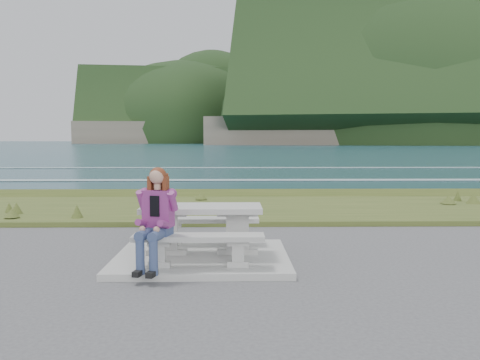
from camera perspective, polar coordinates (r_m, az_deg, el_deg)
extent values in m
cube|color=#969591|center=(7.25, -4.64, -9.42)|extent=(2.60, 2.10, 0.10)
cube|color=#969591|center=(7.28, -8.94, -8.66)|extent=(0.62, 0.12, 0.08)
cube|color=#969591|center=(7.21, -8.98, -6.39)|extent=(0.34, 0.09, 0.51)
cube|color=#969591|center=(7.16, -9.01, -4.07)|extent=(0.62, 0.12, 0.08)
cube|color=#969591|center=(7.21, -0.31, -8.74)|extent=(0.62, 0.12, 0.08)
cube|color=#969591|center=(7.14, -0.31, -6.44)|extent=(0.34, 0.09, 0.51)
cube|color=#969591|center=(7.09, -0.31, -4.10)|extent=(0.62, 0.12, 0.08)
cube|color=#969591|center=(7.09, -4.69, -3.46)|extent=(1.80, 0.75, 0.08)
cube|color=#969591|center=(6.61, -9.81, -10.09)|extent=(0.30, 0.12, 0.08)
cube|color=#969591|center=(6.57, -9.83, -8.83)|extent=(0.17, 0.09, 0.22)
cube|color=#969591|center=(6.54, -9.84, -7.55)|extent=(0.30, 0.12, 0.08)
cube|color=#969591|center=(6.53, -0.25, -10.20)|extent=(0.30, 0.12, 0.08)
cube|color=#969591|center=(6.49, -0.25, -8.92)|extent=(0.17, 0.09, 0.22)
cube|color=#969591|center=(6.46, -0.25, -7.63)|extent=(0.30, 0.12, 0.08)
cube|color=#969591|center=(6.46, -5.08, -6.96)|extent=(1.80, 0.35, 0.07)
cube|color=#969591|center=(7.95, -8.23, -7.48)|extent=(0.30, 0.12, 0.08)
cube|color=#969591|center=(7.92, -8.25, -6.42)|extent=(0.17, 0.09, 0.22)
cube|color=#969591|center=(7.90, -8.26, -5.35)|extent=(0.30, 0.12, 0.08)
cube|color=#969591|center=(7.89, -0.36, -7.53)|extent=(0.30, 0.12, 0.08)
cube|color=#969591|center=(7.86, -0.36, -6.46)|extent=(0.17, 0.09, 0.22)
cube|color=#969591|center=(7.83, -0.36, -5.39)|extent=(0.30, 0.12, 0.08)
cube|color=#969591|center=(7.83, -4.33, -4.84)|extent=(1.80, 0.35, 0.07)
cube|color=#334B1C|center=(12.15, -3.10, -3.77)|extent=(160.00, 4.50, 0.22)
cube|color=#685D4E|center=(15.02, -2.67, -2.09)|extent=(160.00, 0.80, 2.20)
plane|color=#1C4451|center=(437.02, -0.94, 4.52)|extent=(1600.00, 1600.00, 0.00)
cube|color=#B4BEC2|center=(21.31, -2.14, -4.71)|extent=(220.00, 3.00, 0.06)
cube|color=#B4BEC2|center=(29.23, -1.80, -2.06)|extent=(220.00, 2.00, 0.06)
cube|color=#B4BEC2|center=(41.16, -1.53, -0.01)|extent=(220.00, 1.40, 0.06)
cube|color=#B4BEC2|center=(59.11, -1.34, 1.52)|extent=(220.00, 1.00, 0.06)
cube|color=#685D4E|center=(361.08, 20.24, 5.54)|extent=(296.14, 193.70, 18.00)
ellipsoid|color=black|center=(361.13, 20.26, 6.02)|extent=(311.77, 210.10, 201.01)
cube|color=#685D4E|center=(448.86, -6.08, 5.65)|extent=(201.55, 149.04, 18.00)
ellipsoid|color=black|center=(448.91, -6.09, 6.04)|extent=(211.86, 162.91, 130.06)
cube|color=navy|center=(6.37, -10.67, -8.44)|extent=(0.51, 0.74, 0.56)
cube|color=#832D74|center=(6.47, -9.93, -3.42)|extent=(0.43, 0.31, 0.50)
sphere|color=tan|center=(6.40, -10.05, 0.43)|extent=(0.21, 0.21, 0.21)
sphere|color=#571E13|center=(6.42, -9.97, 0.53)|extent=(0.23, 0.23, 0.23)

